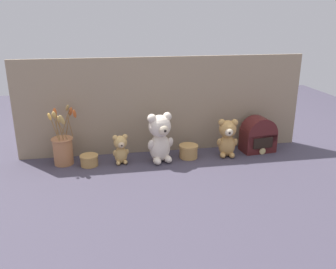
{
  "coord_description": "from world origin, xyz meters",
  "views": [
    {
      "loc": [
        -0.34,
        -1.88,
        0.81
      ],
      "look_at": [
        0.0,
        0.02,
        0.15
      ],
      "focal_mm": 38.0,
      "sensor_mm": 36.0,
      "label": 1
    }
  ],
  "objects_px": {
    "teddy_bear_medium": "(227,137)",
    "decorative_tin_short": "(189,151)",
    "vintage_radio": "(258,136)",
    "teddy_bear_small": "(121,149)",
    "teddy_bear_large": "(160,137)",
    "flower_vase": "(63,147)",
    "decorative_tin_tall": "(89,160)"
  },
  "relations": [
    {
      "from": "vintage_radio",
      "to": "decorative_tin_short",
      "type": "relative_size",
      "value": 1.94
    },
    {
      "from": "teddy_bear_medium",
      "to": "decorative_tin_short",
      "type": "bearing_deg",
      "value": 175.73
    },
    {
      "from": "teddy_bear_small",
      "to": "decorative_tin_short",
      "type": "relative_size",
      "value": 1.53
    },
    {
      "from": "teddy_bear_large",
      "to": "vintage_radio",
      "type": "bearing_deg",
      "value": 5.55
    },
    {
      "from": "flower_vase",
      "to": "vintage_radio",
      "type": "xyz_separation_m",
      "value": [
        1.16,
        0.0,
        -0.0
      ]
    },
    {
      "from": "teddy_bear_small",
      "to": "decorative_tin_short",
      "type": "xyz_separation_m",
      "value": [
        0.4,
        0.02,
        -0.05
      ]
    },
    {
      "from": "teddy_bear_medium",
      "to": "teddy_bear_small",
      "type": "height_order",
      "value": "teddy_bear_medium"
    },
    {
      "from": "vintage_radio",
      "to": "teddy_bear_small",
      "type": "bearing_deg",
      "value": -176.72
    },
    {
      "from": "teddy_bear_large",
      "to": "flower_vase",
      "type": "height_order",
      "value": "flower_vase"
    },
    {
      "from": "teddy_bear_medium",
      "to": "vintage_radio",
      "type": "xyz_separation_m",
      "value": [
        0.22,
        0.05,
        -0.02
      ]
    },
    {
      "from": "teddy_bear_medium",
      "to": "vintage_radio",
      "type": "distance_m",
      "value": 0.22
    },
    {
      "from": "teddy_bear_medium",
      "to": "teddy_bear_small",
      "type": "relative_size",
      "value": 1.34
    },
    {
      "from": "teddy_bear_medium",
      "to": "teddy_bear_small",
      "type": "bearing_deg",
      "value": 179.91
    },
    {
      "from": "teddy_bear_large",
      "to": "teddy_bear_small",
      "type": "distance_m",
      "value": 0.23
    },
    {
      "from": "teddy_bear_large",
      "to": "teddy_bear_medium",
      "type": "xyz_separation_m",
      "value": [
        0.4,
        0.01,
        -0.03
      ]
    },
    {
      "from": "vintage_radio",
      "to": "decorative_tin_short",
      "type": "distance_m",
      "value": 0.45
    },
    {
      "from": "teddy_bear_medium",
      "to": "vintage_radio",
      "type": "bearing_deg",
      "value": 12.85
    },
    {
      "from": "teddy_bear_large",
      "to": "flower_vase",
      "type": "xyz_separation_m",
      "value": [
        -0.54,
        0.06,
        -0.05
      ]
    },
    {
      "from": "teddy_bear_medium",
      "to": "decorative_tin_short",
      "type": "distance_m",
      "value": 0.24
    },
    {
      "from": "teddy_bear_large",
      "to": "decorative_tin_short",
      "type": "distance_m",
      "value": 0.21
    },
    {
      "from": "decorative_tin_short",
      "to": "teddy_bear_small",
      "type": "bearing_deg",
      "value": -177.67
    },
    {
      "from": "teddy_bear_medium",
      "to": "vintage_radio",
      "type": "height_order",
      "value": "teddy_bear_medium"
    },
    {
      "from": "flower_vase",
      "to": "teddy_bear_medium",
      "type": "bearing_deg",
      "value": -2.93
    },
    {
      "from": "flower_vase",
      "to": "decorative_tin_tall",
      "type": "xyz_separation_m",
      "value": [
        0.14,
        -0.05,
        -0.07
      ]
    },
    {
      "from": "vintage_radio",
      "to": "decorative_tin_tall",
      "type": "distance_m",
      "value": 1.02
    },
    {
      "from": "teddy_bear_medium",
      "to": "flower_vase",
      "type": "height_order",
      "value": "flower_vase"
    },
    {
      "from": "vintage_radio",
      "to": "decorative_tin_short",
      "type": "xyz_separation_m",
      "value": [
        -0.45,
        -0.03,
        -0.06
      ]
    },
    {
      "from": "teddy_bear_small",
      "to": "decorative_tin_short",
      "type": "height_order",
      "value": "teddy_bear_small"
    },
    {
      "from": "decorative_tin_short",
      "to": "teddy_bear_large",
      "type": "bearing_deg",
      "value": -170.83
    },
    {
      "from": "decorative_tin_tall",
      "to": "teddy_bear_small",
      "type": "bearing_deg",
      "value": 0.38
    },
    {
      "from": "flower_vase",
      "to": "decorative_tin_short",
      "type": "xyz_separation_m",
      "value": [
        0.72,
        -0.03,
        -0.06
      ]
    },
    {
      "from": "teddy_bear_small",
      "to": "decorative_tin_tall",
      "type": "height_order",
      "value": "teddy_bear_small"
    }
  ]
}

